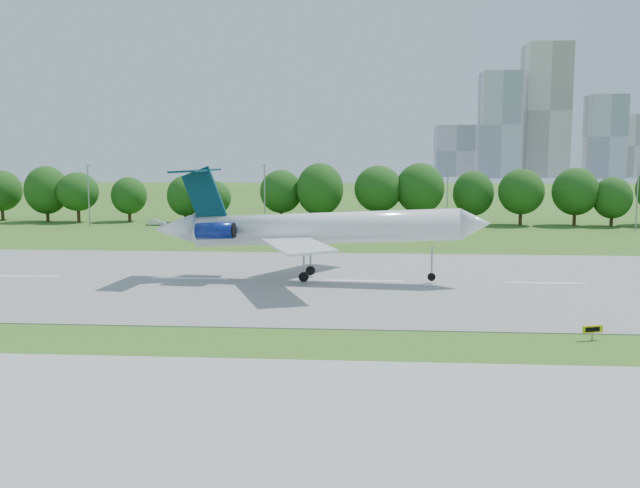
{
  "coord_description": "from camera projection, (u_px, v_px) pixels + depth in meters",
  "views": [
    {
      "loc": [
        0.91,
        -54.53,
        14.35
      ],
      "look_at": [
        -4.49,
        18.0,
        5.12
      ],
      "focal_mm": 40.0,
      "sensor_mm": 36.0,
      "label": 1
    }
  ],
  "objects": [
    {
      "name": "ground",
      "position": [
        360.0,
        338.0,
        55.82
      ],
      "size": [
        600.0,
        600.0,
        0.0
      ],
      "primitive_type": "plane",
      "color": "#2F5817",
      "rests_on": "ground"
    },
    {
      "name": "skyline",
      "position": [
        538.0,
        127.0,
        431.04
      ],
      "size": [
        127.0,
        52.0,
        80.0
      ],
      "color": "#B2B2B7",
      "rests_on": "ground"
    },
    {
      "name": "taxiway",
      "position": [
        354.0,
        424.0,
        38.01
      ],
      "size": [
        400.0,
        23.0,
        0.08
      ],
      "primitive_type": "cube",
      "color": "#ADADA8",
      "rests_on": "ground"
    },
    {
      "name": "light_poles",
      "position": [
        355.0,
        196.0,
        136.33
      ],
      "size": [
        175.9,
        0.25,
        12.19
      ],
      "color": "gray",
      "rests_on": "ground"
    },
    {
      "name": "tree_line",
      "position": [
        369.0,
        194.0,
        146.06
      ],
      "size": [
        288.4,
        8.4,
        10.4
      ],
      "color": "#382314",
      "rests_on": "ground"
    },
    {
      "name": "service_vehicle_a",
      "position": [
        157.0,
        222.0,
        143.57
      ],
      "size": [
        3.94,
        1.5,
        1.28
      ],
      "primitive_type": "imported",
      "rotation": [
        0.0,
        0.0,
        1.54
      ],
      "color": "silver",
      "rests_on": "ground"
    },
    {
      "name": "service_vehicle_b",
      "position": [
        205.0,
        226.0,
        137.32
      ],
      "size": [
        3.65,
        2.57,
        1.15
      ],
      "primitive_type": "imported",
      "rotation": [
        0.0,
        0.0,
        1.17
      ],
      "color": "silver",
      "rests_on": "ground"
    },
    {
      "name": "taxi_sign_right",
      "position": [
        593.0,
        329.0,
        55.05
      ],
      "size": [
        1.64,
        0.66,
        1.17
      ],
      "rotation": [
        0.0,
        0.0,
        0.29
      ],
      "color": "gray",
      "rests_on": "ground"
    },
    {
      "name": "runway",
      "position": [
        364.0,
        281.0,
        80.55
      ],
      "size": [
        400.0,
        45.0,
        0.08
      ],
      "primitive_type": "cube",
      "color": "gray",
      "rests_on": "ground"
    },
    {
      "name": "airliner",
      "position": [
        308.0,
        227.0,
        80.41
      ],
      "size": [
        38.32,
        27.8,
        12.73
      ],
      "rotation": [
        0.0,
        -0.05,
        -0.08
      ],
      "color": "white",
      "rests_on": "ground"
    }
  ]
}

